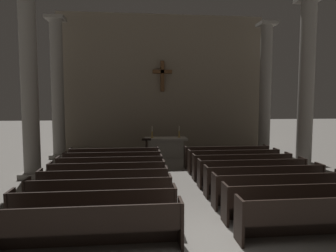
{
  "coord_description": "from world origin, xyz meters",
  "views": [
    {
      "loc": [
        -1.43,
        -5.68,
        2.89
      ],
      "look_at": [
        0.0,
        8.29,
        1.71
      ],
      "focal_mm": 31.75,
      "sensor_mm": 36.0,
      "label": 1
    }
  ],
  "objects_px": {
    "pew_left_row_7": "(113,163)",
    "pew_right_row_1": "(324,217)",
    "pew_left_row_6": "(110,169)",
    "column_right_third": "(265,91)",
    "pew_left_row_4": "(104,184)",
    "column_left_second": "(29,86)",
    "pew_right_row_7": "(233,161)",
    "pew_right_row_6": "(242,166)",
    "lectern": "(146,151)",
    "pew_right_row_4": "(264,180)",
    "pew_left_row_5": "(108,176)",
    "pew_right_row_8": "(226,156)",
    "pew_left_row_8": "(115,159)",
    "pew_right_row_2": "(298,201)",
    "column_right_second": "(306,88)",
    "column_left_third": "(58,90)",
    "pew_left_row_2": "(95,209)",
    "altar": "(166,147)",
    "pew_right_row_3": "(279,189)",
    "pew_left_row_3": "(100,195)",
    "candlestick_right": "(179,134)",
    "pew_right_row_5": "(252,172)",
    "pew_left_row_1": "(87,227)"
  },
  "relations": [
    {
      "from": "pew_left_row_2",
      "to": "pew_right_row_3",
      "type": "relative_size",
      "value": 1.0
    },
    {
      "from": "pew_right_row_2",
      "to": "pew_right_row_3",
      "type": "xyz_separation_m",
      "value": [
        0.0,
        0.98,
        0.0
      ]
    },
    {
      "from": "pew_left_row_4",
      "to": "altar",
      "type": "relative_size",
      "value": 1.67
    },
    {
      "from": "pew_left_row_5",
      "to": "pew_right_row_8",
      "type": "xyz_separation_m",
      "value": [
        4.82,
        2.93,
        0.0
      ]
    },
    {
      "from": "pew_left_row_2",
      "to": "pew_right_row_4",
      "type": "bearing_deg",
      "value": 22.1
    },
    {
      "from": "column_left_second",
      "to": "pew_right_row_6",
      "type": "bearing_deg",
      "value": -7.33
    },
    {
      "from": "pew_left_row_3",
      "to": "column_right_second",
      "type": "relative_size",
      "value": 0.52
    },
    {
      "from": "pew_left_row_6",
      "to": "pew_left_row_8",
      "type": "bearing_deg",
      "value": 90.0
    },
    {
      "from": "column_left_third",
      "to": "pew_right_row_5",
      "type": "bearing_deg",
      "value": -36.98
    },
    {
      "from": "pew_right_row_6",
      "to": "lectern",
      "type": "bearing_deg",
      "value": 135.11
    },
    {
      "from": "pew_left_row_3",
      "to": "pew_left_row_8",
      "type": "distance_m",
      "value": 4.89
    },
    {
      "from": "pew_right_row_4",
      "to": "pew_right_row_7",
      "type": "distance_m",
      "value": 2.93
    },
    {
      "from": "pew_left_row_5",
      "to": "pew_right_row_5",
      "type": "bearing_deg",
      "value": 0.0
    },
    {
      "from": "column_left_third",
      "to": "column_left_second",
      "type": "bearing_deg",
      "value": -90.0
    },
    {
      "from": "pew_left_row_1",
      "to": "column_right_second",
      "type": "xyz_separation_m",
      "value": [
        7.82,
        5.9,
        2.95
      ]
    },
    {
      "from": "pew_right_row_6",
      "to": "altar",
      "type": "distance_m",
      "value": 5.21
    },
    {
      "from": "pew_left_row_4",
      "to": "pew_right_row_1",
      "type": "xyz_separation_m",
      "value": [
        4.82,
        -2.93,
        0.0
      ]
    },
    {
      "from": "pew_left_row_7",
      "to": "pew_right_row_4",
      "type": "relative_size",
      "value": 1.0
    },
    {
      "from": "column_right_second",
      "to": "lectern",
      "type": "xyz_separation_m",
      "value": [
        -6.44,
        2.42,
        -2.88
      ]
    },
    {
      "from": "pew_right_row_7",
      "to": "altar",
      "type": "relative_size",
      "value": 1.67
    },
    {
      "from": "pew_left_row_7",
      "to": "column_left_third",
      "type": "distance_m",
      "value": 5.76
    },
    {
      "from": "lectern",
      "to": "pew_right_row_4",
      "type": "bearing_deg",
      "value": -57.43
    },
    {
      "from": "column_left_third",
      "to": "column_right_third",
      "type": "bearing_deg",
      "value": 0.0
    },
    {
      "from": "pew_left_row_4",
      "to": "column_right_third",
      "type": "distance_m",
      "value": 10.82
    },
    {
      "from": "pew_left_row_6",
      "to": "column_right_third",
      "type": "relative_size",
      "value": 0.52
    },
    {
      "from": "pew_left_row_2",
      "to": "column_left_third",
      "type": "height_order",
      "value": "column_left_third"
    },
    {
      "from": "column_left_second",
      "to": "column_left_third",
      "type": "height_order",
      "value": "same"
    },
    {
      "from": "pew_left_row_2",
      "to": "pew_right_row_6",
      "type": "bearing_deg",
      "value": 39.08
    },
    {
      "from": "pew_left_row_7",
      "to": "pew_right_row_1",
      "type": "xyz_separation_m",
      "value": [
        4.82,
        -5.87,
        0.0
      ]
    },
    {
      "from": "pew_right_row_2",
      "to": "pew_right_row_6",
      "type": "xyz_separation_m",
      "value": [
        0.0,
        3.91,
        0.0
      ]
    },
    {
      "from": "pew_left_row_8",
      "to": "pew_right_row_6",
      "type": "distance_m",
      "value": 5.2
    },
    {
      "from": "pew_right_row_1",
      "to": "pew_right_row_8",
      "type": "xyz_separation_m",
      "value": [
        0.0,
        6.85,
        0.0
      ]
    },
    {
      "from": "pew_right_row_2",
      "to": "pew_right_row_4",
      "type": "distance_m",
      "value": 1.96
    },
    {
      "from": "pew_left_row_1",
      "to": "pew_left_row_2",
      "type": "distance_m",
      "value": 0.98
    },
    {
      "from": "column_right_third",
      "to": "pew_left_row_7",
      "type": "bearing_deg",
      "value": -153.3
    },
    {
      "from": "pew_left_row_2",
      "to": "pew_right_row_2",
      "type": "bearing_deg",
      "value": 0.0
    },
    {
      "from": "pew_right_row_8",
      "to": "pew_right_row_3",
      "type": "bearing_deg",
      "value": -90.0
    },
    {
      "from": "pew_left_row_4",
      "to": "column_left_second",
      "type": "bearing_deg",
      "value": 135.38
    },
    {
      "from": "column_right_third",
      "to": "lectern",
      "type": "bearing_deg",
      "value": -166.99
    },
    {
      "from": "pew_left_row_5",
      "to": "pew_right_row_4",
      "type": "relative_size",
      "value": 1.0
    },
    {
      "from": "column_right_third",
      "to": "altar",
      "type": "distance_m",
      "value": 6.14
    },
    {
      "from": "pew_left_row_4",
      "to": "pew_right_row_6",
      "type": "distance_m",
      "value": 5.2
    },
    {
      "from": "column_right_second",
      "to": "column_right_third",
      "type": "height_order",
      "value": "same"
    },
    {
      "from": "pew_left_row_7",
      "to": "altar",
      "type": "distance_m",
      "value": 4.37
    },
    {
      "from": "candlestick_right",
      "to": "pew_right_row_7",
      "type": "bearing_deg",
      "value": -64.88
    },
    {
      "from": "pew_left_row_2",
      "to": "pew_right_row_7",
      "type": "xyz_separation_m",
      "value": [
        4.82,
        4.89,
        0.0
      ]
    },
    {
      "from": "pew_right_row_3",
      "to": "pew_left_row_2",
      "type": "bearing_deg",
      "value": -168.52
    },
    {
      "from": "pew_left_row_6",
      "to": "pew_right_row_7",
      "type": "relative_size",
      "value": 1.0
    },
    {
      "from": "pew_left_row_1",
      "to": "candlestick_right",
      "type": "xyz_separation_m",
      "value": [
        3.11,
        9.52,
        0.72
      ]
    },
    {
      "from": "pew_right_row_7",
      "to": "column_right_second",
      "type": "height_order",
      "value": "column_right_second"
    }
  ]
}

